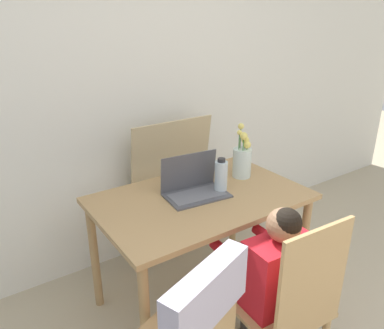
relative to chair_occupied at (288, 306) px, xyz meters
name	(u,v)px	position (x,y,z in m)	size (l,w,h in m)	color
wall_back	(126,90)	(-0.07, 1.45, 0.77)	(6.40, 0.05, 2.50)	white
dining_table	(200,210)	(0.01, 0.70, 0.17)	(1.20, 0.76, 0.75)	tan
chair_occupied	(288,306)	(0.00, 0.00, 0.00)	(0.42, 0.42, 0.95)	tan
person_seated	(270,270)	(0.01, 0.13, 0.11)	(0.35, 0.44, 0.95)	red
laptop	(193,185)	(-0.01, 0.75, 0.32)	(0.38, 0.26, 0.23)	#4C4C51
flower_vase	(242,159)	(0.39, 0.78, 0.38)	(0.12, 0.12, 0.35)	silver
water_bottle	(221,176)	(0.15, 0.69, 0.36)	(0.08, 0.08, 0.21)	silver
cardboard_panel	(170,187)	(0.17, 1.32, 0.04)	(0.63, 0.16, 1.04)	tan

